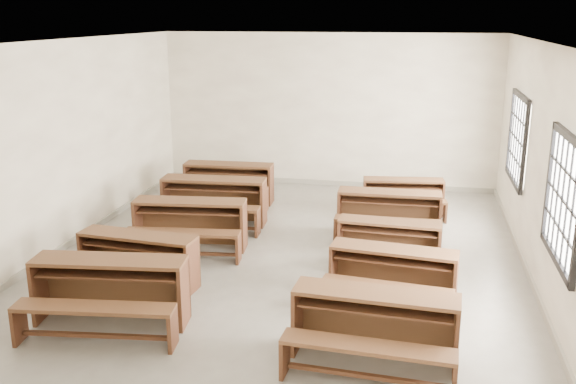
% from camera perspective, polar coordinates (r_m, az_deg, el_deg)
% --- Properties ---
extents(room, '(8.50, 8.50, 3.20)m').
position_cam_1_polar(room, '(9.30, 0.55, 6.77)').
color(room, gray).
rests_on(room, ground).
extents(desk_set_0, '(1.90, 1.14, 0.81)m').
position_cam_1_polar(desk_set_0, '(7.88, -15.63, -8.17)').
color(desk_set_0, brown).
rests_on(desk_set_0, ground).
extents(desk_set_1, '(1.70, 0.99, 0.73)m').
position_cam_1_polar(desk_set_1, '(8.86, -13.31, -5.65)').
color(desk_set_1, brown).
rests_on(desk_set_1, ground).
extents(desk_set_2, '(1.82, 1.08, 0.78)m').
position_cam_1_polar(desk_set_2, '(10.09, -8.75, -2.58)').
color(desk_set_2, brown).
rests_on(desk_set_2, ground).
extents(desk_set_3, '(1.85, 1.03, 0.81)m').
position_cam_1_polar(desk_set_3, '(11.23, -6.66, -0.51)').
color(desk_set_3, brown).
rests_on(desk_set_3, ground).
extents(desk_set_4, '(1.75, 0.96, 0.77)m').
position_cam_1_polar(desk_set_4, '(12.48, -5.34, 1.05)').
color(desk_set_4, brown).
rests_on(desk_set_4, ground).
extents(desk_set_5, '(1.78, 1.00, 0.78)m').
position_cam_1_polar(desk_set_5, '(6.89, 7.67, -11.46)').
color(desk_set_5, brown).
rests_on(desk_set_5, ground).
extents(desk_set_6, '(1.68, 1.00, 0.72)m').
position_cam_1_polar(desk_set_6, '(8.28, 9.26, -7.02)').
color(desk_set_6, brown).
rests_on(desk_set_6, ground).
extents(desk_set_7, '(1.52, 0.85, 0.67)m').
position_cam_1_polar(desk_set_7, '(9.46, 8.95, -4.25)').
color(desk_set_7, brown).
rests_on(desk_set_7, ground).
extents(desk_set_8, '(1.69, 0.89, 0.76)m').
position_cam_1_polar(desk_set_8, '(10.67, 8.95, -1.66)').
color(desk_set_8, brown).
rests_on(desk_set_8, ground).
extents(desk_set_9, '(1.53, 0.92, 0.65)m').
position_cam_1_polar(desk_set_9, '(11.91, 10.21, -0.18)').
color(desk_set_9, brown).
rests_on(desk_set_9, ground).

